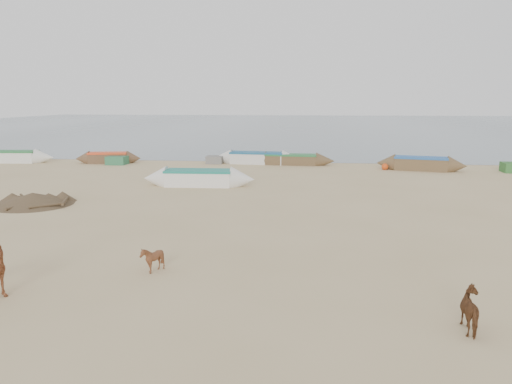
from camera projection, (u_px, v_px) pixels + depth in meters
ground at (242, 244)px, 16.46m from camera, size 140.00×140.00×0.00m
sea at (302, 125)px, 96.57m from camera, size 160.00×160.00×0.00m
calf_front at (152, 259)px, 13.66m from camera, size 0.85×0.81×0.76m
calf_right at (475, 311)px, 10.15m from camera, size 1.03×1.09×0.87m
near_canoe at (199, 178)px, 27.47m from camera, size 6.23×1.65×0.89m
debris_pile at (33, 199)px, 22.53m from camera, size 4.12×4.12×0.55m
waterline_canoes at (271, 159)px, 36.23m from camera, size 55.96×4.69×0.92m
beach_clutter at (355, 163)px, 35.10m from camera, size 47.16×3.90×0.64m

